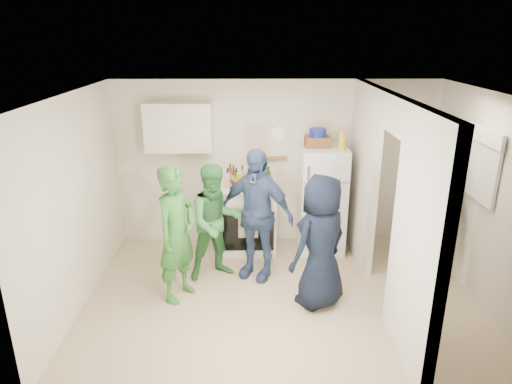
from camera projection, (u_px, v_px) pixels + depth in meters
floor at (281, 296)px, 5.71m from camera, size 4.80×4.80×0.00m
wall_back at (275, 164)px, 6.90m from camera, size 4.80×0.00×4.80m
wall_front at (296, 278)px, 3.69m from camera, size 4.80×0.00×4.80m
wall_left at (76, 204)px, 5.27m from camera, size 0.00×3.40×3.40m
wall_right at (488, 203)px, 5.32m from camera, size 0.00×3.40×3.40m
ceiling at (285, 94)px, 4.88m from camera, size 4.80×4.80×0.00m
partition_pier_back at (363, 175)px, 6.35m from camera, size 0.12×1.20×2.50m
partition_pier_front at (418, 244)px, 4.27m from camera, size 0.12×1.20×2.50m
partition_header at (394, 113)px, 4.96m from camera, size 0.12×1.00×0.40m
stove at (248, 217)px, 6.83m from camera, size 0.85×0.71×1.01m
upper_cabinet at (179, 127)px, 6.52m from camera, size 0.95×0.34×0.70m
fridge at (322, 200)px, 6.72m from camera, size 0.65×0.63×1.59m
wicker_basket at (317, 141)px, 6.48m from camera, size 0.35×0.25×0.15m
blue_bowl at (318, 132)px, 6.44m from camera, size 0.24×0.24×0.11m
yellow_cup_stack_top at (342, 140)px, 6.32m from camera, size 0.09×0.09×0.25m
wall_clock at (279, 135)px, 6.74m from camera, size 0.22×0.02×0.22m
spice_shelf at (275, 158)px, 6.82m from camera, size 0.35×0.08×0.03m
nook_window at (483, 165)px, 5.38m from camera, size 0.03×0.70×0.80m
nook_window_frame at (482, 165)px, 5.38m from camera, size 0.04×0.76×0.86m
nook_valance at (485, 136)px, 5.26m from camera, size 0.04×0.82×0.18m
yellow_cup_stack_stove at (240, 182)px, 6.42m from camera, size 0.09×0.09×0.25m
red_cup at (264, 186)px, 6.46m from camera, size 0.09×0.09×0.12m
person_green_left at (177, 234)px, 5.45m from camera, size 0.65×0.74×1.69m
person_green_center at (216, 222)px, 5.96m from camera, size 0.93×0.83×1.56m
person_denim at (256, 214)px, 5.94m from camera, size 1.12×0.85×1.77m
person_navy at (321, 242)px, 5.32m from camera, size 0.95×0.90×1.63m
person_nook at (427, 217)px, 5.93m from camera, size 0.81×1.20×1.71m
bottle_a at (230, 173)px, 6.74m from camera, size 0.06×0.06×0.29m
bottle_b at (236, 178)px, 6.55m from camera, size 0.06×0.06×0.29m
bottle_c at (242, 174)px, 6.75m from camera, size 0.07×0.07×0.26m
bottle_d at (249, 178)px, 6.57m from camera, size 0.07×0.07×0.27m
bottle_e at (254, 173)px, 6.78m from camera, size 0.07×0.07×0.27m
bottle_f at (261, 176)px, 6.65m from camera, size 0.06×0.06×0.28m
bottle_g at (266, 175)px, 6.75m from camera, size 0.07×0.07×0.24m
bottle_h at (228, 178)px, 6.52m from camera, size 0.07×0.07×0.30m
bottle_i at (250, 176)px, 6.71m from camera, size 0.08×0.08×0.25m
bottle_j at (268, 177)px, 6.51m from camera, size 0.08×0.08×0.32m
bottle_k at (233, 175)px, 6.64m from camera, size 0.06×0.06×0.30m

